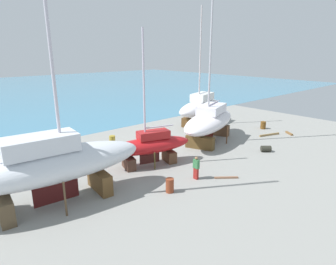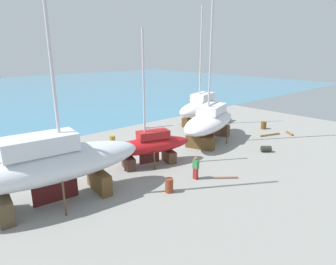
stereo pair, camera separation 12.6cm
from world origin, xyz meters
name	(u,v)px [view 2 (the right image)]	position (x,y,z in m)	size (l,w,h in m)	color
ground_plane	(182,159)	(0.00, -4.23, 0.00)	(48.21, 48.21, 0.00)	gray
sea_water	(11,92)	(0.00, 49.77, 0.00)	(150.32, 83.88, 0.01)	teal
sailboat_large_starboard	(149,145)	(-2.73, -3.36, 1.61)	(7.18, 3.78, 10.39)	#4B2F24
sailboat_small_center	(210,121)	(5.57, -2.45, 2.13)	(10.57, 6.73, 17.83)	brown
sailboat_far_slipway	(52,164)	(-10.64, -4.34, 2.49)	(11.19, 4.15, 16.97)	brown
sailboat_mid_port	(201,107)	(10.23, 2.93, 2.14)	(9.70, 5.39, 13.72)	brown
worker	(196,168)	(-1.95, -7.62, 0.87)	(0.25, 0.44, 1.68)	maroon
barrel_by_slipway	(112,140)	(-2.35, 2.98, 0.46)	(0.57, 0.57, 0.92)	olive
barrel_rust_far	(169,185)	(-4.66, -7.84, 0.47)	(0.52, 0.52, 0.93)	brown
barrel_tipped_center	(264,125)	(13.94, -3.59, 0.43)	(0.60, 0.60, 0.86)	brown
barrel_tipped_left	(266,149)	(6.97, -7.96, 0.28)	(0.56, 0.56, 0.86)	#292921
timber_short_cross	(226,178)	(-0.26, -9.01, 0.05)	(1.72, 0.17, 0.10)	brown
timber_long_aft	(290,133)	(14.06, -6.70, 0.09)	(1.29, 0.22, 0.18)	brown
timber_short_skew	(270,135)	(11.95, -5.54, 0.10)	(2.61, 0.14, 0.20)	olive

